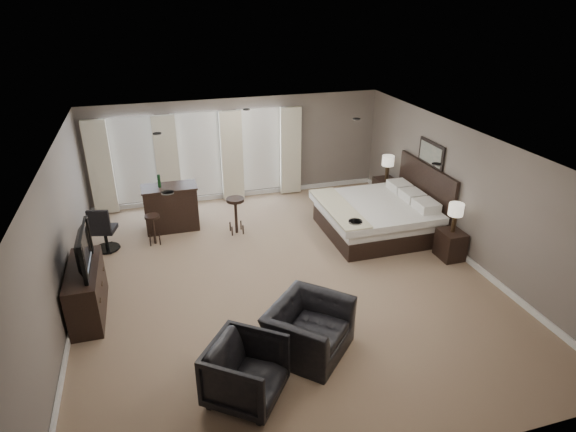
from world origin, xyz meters
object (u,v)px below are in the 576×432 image
object	(u,v)px
nightstand_near	(450,245)
dresser	(87,291)
lamp_far	(387,168)
armchair_near	(309,322)
bar_counter	(171,208)
tv	(81,264)
armchair_far	(246,370)
desk_chair	(104,228)
bar_stool_left	(154,230)
bed	(380,202)
nightstand_far	(385,192)
lamp_near	(455,218)
bar_stool_right	(236,216)

from	to	relation	value
nightstand_near	dresser	bearing A→B (deg)	179.49
nightstand_near	lamp_far	world-z (taller)	lamp_far
armchair_near	bar_counter	distance (m)	5.09
nightstand_near	dresser	size ratio (longest dim) A/B	0.39
dresser	tv	world-z (taller)	tv
dresser	armchair_far	distance (m)	3.36
tv	desk_chair	distance (m)	2.33
tv	armchair_near	bearing A→B (deg)	-120.59
bar_stool_left	lamp_far	bearing A→B (deg)	5.69
bed	armchair_far	distance (m)	5.55
dresser	desk_chair	world-z (taller)	desk_chair
armchair_near	bar_stool_left	xyz separation A→B (m)	(-2.09, 4.18, -0.19)
armchair_far	bar_counter	distance (m)	5.50
desk_chair	lamp_far	bearing A→B (deg)	-160.60
armchair_near	nightstand_far	bearing A→B (deg)	6.86
nightstand_near	armchair_near	size ratio (longest dim) A/B	0.49
nightstand_near	armchair_far	size ratio (longest dim) A/B	0.62
nightstand_near	armchair_far	xyz separation A→B (m)	(-4.76, -2.52, 0.18)
lamp_far	desk_chair	bearing A→B (deg)	-175.25
tv	armchair_near	xyz separation A→B (m)	(3.25, -1.92, -0.44)
nightstand_far	armchair_near	world-z (taller)	armchair_near
dresser	tv	distance (m)	0.52
lamp_near	lamp_far	distance (m)	2.90
lamp_near	desk_chair	bearing A→B (deg)	160.88
tv	armchair_near	world-z (taller)	armchair_near
bed	tv	xyz separation A→B (m)	(-6.03, -1.39, 0.21)
nightstand_far	lamp_far	distance (m)	0.64
bed	bar_counter	world-z (taller)	bed
nightstand_near	bar_stool_right	size ratio (longest dim) A/B	0.71
lamp_far	armchair_far	world-z (taller)	lamp_far
armchair_far	desk_chair	size ratio (longest dim) A/B	0.95
nightstand_far	dresser	xyz separation A→B (m)	(-6.92, -2.84, 0.12)
lamp_near	bar_stool_right	bearing A→B (deg)	149.45
dresser	lamp_near	bearing A→B (deg)	-0.51
bar_stool_left	nightstand_far	bearing A→B (deg)	5.69
dresser	lamp_far	bearing A→B (deg)	22.30
bed	bar_stool_left	size ratio (longest dim) A/B	3.52
bed	bar_stool_right	distance (m)	3.22
bar_counter	desk_chair	size ratio (longest dim) A/B	1.21
tv	desk_chair	size ratio (longest dim) A/B	1.15
lamp_near	dresser	distance (m)	6.93
armchair_near	nightstand_near	bearing A→B (deg)	-18.64
lamp_far	bar_counter	size ratio (longest dim) A/B	0.52
nightstand_far	bar_stool_right	world-z (taller)	bar_stool_right
bed	armchair_far	size ratio (longest dim) A/B	2.49
nightstand_far	bar_counter	bearing A→B (deg)	179.38
bed	lamp_far	bearing A→B (deg)	58.46
armchair_far	bar_stool_left	size ratio (longest dim) A/B	1.42
lamp_near	armchair_far	bearing A→B (deg)	-152.16
armchair_far	tv	bearing A→B (deg)	76.79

